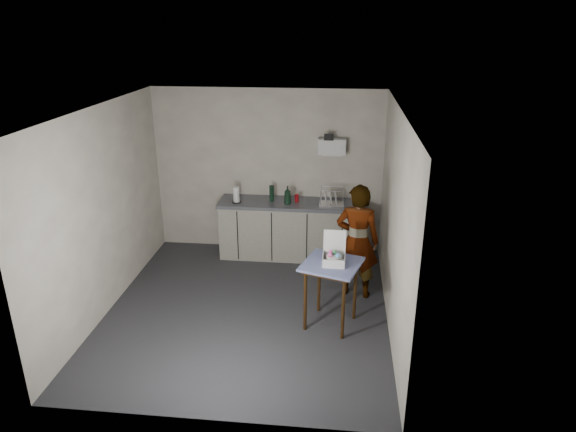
# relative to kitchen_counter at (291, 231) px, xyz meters

# --- Properties ---
(ground) EXTENTS (4.00, 4.00, 0.00)m
(ground) POSITION_rel_kitchen_counter_xyz_m (-0.40, -1.70, -0.43)
(ground) COLOR #242429
(ground) RESTS_ON ground
(wall_back) EXTENTS (3.60, 0.02, 2.60)m
(wall_back) POSITION_rel_kitchen_counter_xyz_m (-0.40, 0.29, 0.87)
(wall_back) COLOR #B7ADA0
(wall_back) RESTS_ON ground
(wall_right) EXTENTS (0.02, 4.00, 2.60)m
(wall_right) POSITION_rel_kitchen_counter_xyz_m (1.39, -1.70, 0.87)
(wall_right) COLOR #B7ADA0
(wall_right) RESTS_ON ground
(wall_left) EXTENTS (0.02, 4.00, 2.60)m
(wall_left) POSITION_rel_kitchen_counter_xyz_m (-2.19, -1.70, 0.87)
(wall_left) COLOR #B7ADA0
(wall_left) RESTS_ON ground
(ceiling) EXTENTS (3.60, 4.00, 0.01)m
(ceiling) POSITION_rel_kitchen_counter_xyz_m (-0.40, -1.70, 2.17)
(ceiling) COLOR silver
(ceiling) RESTS_ON wall_back
(kitchen_counter) EXTENTS (2.24, 0.62, 0.91)m
(kitchen_counter) POSITION_rel_kitchen_counter_xyz_m (0.00, 0.00, 0.00)
(kitchen_counter) COLOR black
(kitchen_counter) RESTS_ON ground
(wall_shelf) EXTENTS (0.42, 0.18, 0.37)m
(wall_shelf) POSITION_rel_kitchen_counter_xyz_m (0.60, 0.22, 1.32)
(wall_shelf) COLOR white
(wall_shelf) RESTS_ON ground
(side_table) EXTENTS (0.82, 0.82, 0.84)m
(side_table) POSITION_rel_kitchen_counter_xyz_m (0.68, -1.92, 0.30)
(side_table) COLOR #341C0B
(side_table) RESTS_ON ground
(standing_man) EXTENTS (0.63, 0.47, 1.59)m
(standing_man) POSITION_rel_kitchen_counter_xyz_m (1.00, -1.14, 0.37)
(standing_man) COLOR #B2A593
(standing_man) RESTS_ON ground
(soap_bottle) EXTENTS (0.12, 0.12, 0.28)m
(soap_bottle) POSITION_rel_kitchen_counter_xyz_m (-0.04, -0.10, 0.63)
(soap_bottle) COLOR black
(soap_bottle) RESTS_ON kitchen_counter
(soda_can) EXTENTS (0.06, 0.06, 0.12)m
(soda_can) POSITION_rel_kitchen_counter_xyz_m (0.08, 0.03, 0.54)
(soda_can) COLOR red
(soda_can) RESTS_ON kitchen_counter
(dark_bottle) EXTENTS (0.07, 0.07, 0.25)m
(dark_bottle) POSITION_rel_kitchen_counter_xyz_m (-0.30, 0.02, 0.61)
(dark_bottle) COLOR black
(dark_bottle) RESTS_ON kitchen_counter
(paper_towel) EXTENTS (0.14, 0.14, 0.25)m
(paper_towel) POSITION_rel_kitchen_counter_xyz_m (-0.84, -0.11, 0.60)
(paper_towel) COLOR black
(paper_towel) RESTS_ON kitchen_counter
(dish_rack) EXTENTS (0.37, 0.28, 0.26)m
(dish_rack) POSITION_rel_kitchen_counter_xyz_m (0.62, -0.05, 0.54)
(dish_rack) COLOR white
(dish_rack) RESTS_ON kitchen_counter
(bakery_box) EXTENTS (0.27, 0.28, 0.38)m
(bakery_box) POSITION_rel_kitchen_counter_xyz_m (0.70, -1.92, 0.50)
(bakery_box) COLOR white
(bakery_box) RESTS_ON side_table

